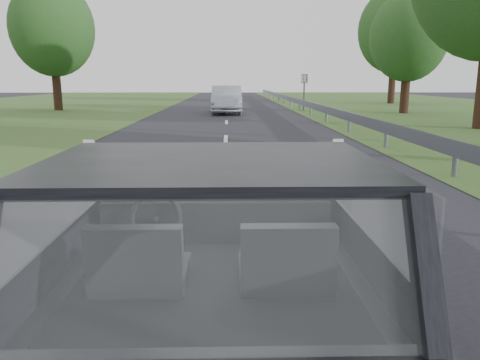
{
  "coord_description": "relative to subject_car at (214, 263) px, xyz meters",
  "views": [
    {
      "loc": [
        0.09,
        -2.69,
        1.82
      ],
      "look_at": [
        0.17,
        0.55,
        1.13
      ],
      "focal_mm": 35.0,
      "sensor_mm": 36.0,
      "label": 1
    }
  ],
  "objects": [
    {
      "name": "tree_6",
      "position": [
        -10.45,
        26.84,
        3.02
      ],
      "size": [
        6.08,
        6.08,
        7.49
      ],
      "primitive_type": null,
      "rotation": [
        0.0,
        0.0,
        0.27
      ],
      "color": "#274D23",
      "rests_on": "ground"
    },
    {
      "name": "subject_car",
      "position": [
        0.0,
        0.0,
        0.0
      ],
      "size": [
        1.8,
        4.0,
        1.45
      ],
      "primitive_type": "cube",
      "color": "black",
      "rests_on": "ground"
    },
    {
      "name": "highway_sign",
      "position": [
        4.67,
        26.01,
        0.37
      ],
      "size": [
        0.3,
        0.87,
        2.19
      ],
      "primitive_type": "cube",
      "rotation": [
        0.0,
        0.0,
        0.25
      ],
      "color": "#0B591F",
      "rests_on": "ground"
    },
    {
      "name": "guardrail",
      "position": [
        4.3,
        10.0,
        -0.15
      ],
      "size": [
        0.05,
        90.0,
        0.32
      ],
      "primitive_type": "cube",
      "color": "gray",
      "rests_on": "ground"
    },
    {
      "name": "driver_seat",
      "position": [
        -0.4,
        -0.29,
        0.16
      ],
      "size": [
        0.5,
        0.72,
        0.42
      ],
      "primitive_type": "cube",
      "color": "black",
      "rests_on": "subject_car"
    },
    {
      "name": "other_car",
      "position": [
        -0.01,
        23.78,
        0.04
      ],
      "size": [
        1.87,
        4.68,
        1.54
      ],
      "primitive_type": "imported",
      "rotation": [
        0.0,
        0.0,
        0.0
      ],
      "color": "#A7AFBA",
      "rests_on": "ground"
    },
    {
      "name": "tree_3",
      "position": [
        13.12,
        34.99,
        3.61
      ],
      "size": [
        6.63,
        6.63,
        8.66
      ],
      "primitive_type": null,
      "rotation": [
        0.0,
        0.0,
        -0.18
      ],
      "color": "#274D23",
      "rests_on": "ground"
    },
    {
      "name": "steering_wheel",
      "position": [
        -0.4,
        0.33,
        0.2
      ],
      "size": [
        0.36,
        0.36,
        0.04
      ],
      "primitive_type": "torus",
      "color": "black",
      "rests_on": "dashboard"
    },
    {
      "name": "tree_2",
      "position": [
        9.95,
        23.62,
        2.47
      ],
      "size": [
        5.23,
        5.23,
        6.39
      ],
      "primitive_type": null,
      "rotation": [
        0.0,
        0.0,
        -0.29
      ],
      "color": "#274D23",
      "rests_on": "ground"
    },
    {
      "name": "dashboard",
      "position": [
        0.0,
        0.62,
        0.12
      ],
      "size": [
        1.58,
        0.45,
        0.3
      ],
      "primitive_type": "cube",
      "color": "black",
      "rests_on": "subject_car"
    },
    {
      "name": "passenger_seat",
      "position": [
        0.4,
        -0.29,
        0.16
      ],
      "size": [
        0.5,
        0.72,
        0.42
      ],
      "primitive_type": "cube",
      "color": "black",
      "rests_on": "subject_car"
    },
    {
      "name": "cat",
      "position": [
        0.31,
        0.62,
        0.36
      ],
      "size": [
        0.57,
        0.27,
        0.25
      ],
      "primitive_type": "ellipsoid",
      "rotation": [
        0.0,
        0.0,
        0.18
      ],
      "color": "gray",
      "rests_on": "dashboard"
    }
  ]
}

